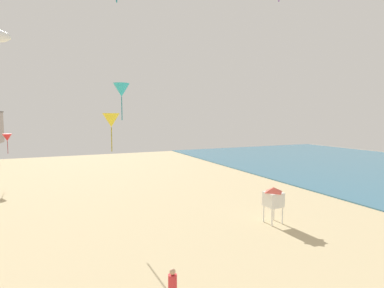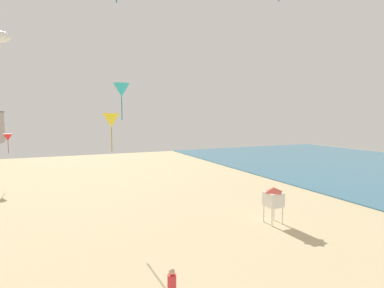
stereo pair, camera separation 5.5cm
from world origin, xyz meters
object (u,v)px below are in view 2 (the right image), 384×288
at_px(kite_flyer, 172,287).
at_px(lifeguard_stand, 273,197).
at_px(kite_yellow_delta, 111,120).
at_px(kite_cyan_delta, 121,90).
at_px(kite_red_delta, 8,137).

xyz_separation_m(kite_flyer, lifeguard_stand, (9.76, 6.02, 0.92)).
distance_m(lifeguard_stand, kite_yellow_delta, 12.77).
xyz_separation_m(kite_cyan_delta, kite_red_delta, (-9.05, 20.12, -3.98)).
bearing_deg(lifeguard_stand, kite_flyer, -126.00).
relative_size(kite_red_delta, kite_yellow_delta, 0.81).
bearing_deg(kite_cyan_delta, kite_yellow_delta, 94.60).
relative_size(kite_cyan_delta, kite_yellow_delta, 0.84).
distance_m(kite_cyan_delta, kite_yellow_delta, 3.44).
relative_size(lifeguard_stand, kite_cyan_delta, 1.09).
height_order(kite_cyan_delta, kite_red_delta, kite_cyan_delta).
bearing_deg(kite_flyer, kite_red_delta, -96.69).
bearing_deg(kite_flyer, kite_cyan_delta, -113.87).
bearing_deg(lifeguard_stand, kite_cyan_delta, -175.00).
relative_size(lifeguard_stand, kite_red_delta, 1.13).
height_order(lifeguard_stand, kite_yellow_delta, kite_yellow_delta).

